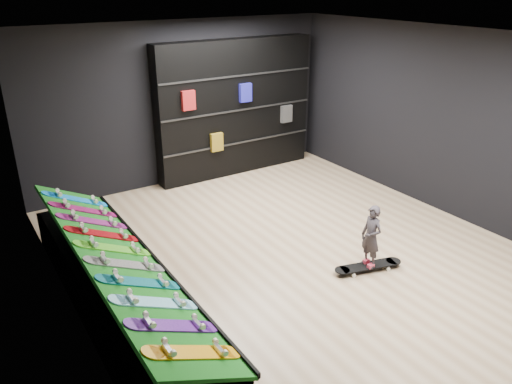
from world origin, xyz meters
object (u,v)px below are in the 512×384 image
display_rack (119,293)px  child (370,248)px  back_shelving (235,108)px  floor_skateboard (368,268)px

display_rack → child: 3.26m
back_shelving → floor_skateboard: size_ratio=3.35×
display_rack → floor_skateboard: (3.12, -0.95, -0.21)m
floor_skateboard → back_shelving: bearing=99.2°
back_shelving → display_rack: bearing=-137.1°
floor_skateboard → child: bearing=-119.8°
back_shelving → floor_skateboard: back_shelving is taller
back_shelving → child: (-0.45, -4.27, -0.96)m
child → display_rack: bearing=-105.9°
display_rack → back_shelving: 4.99m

